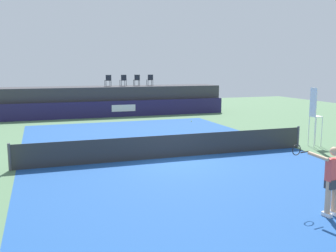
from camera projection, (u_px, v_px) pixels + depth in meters
ground_plane at (151, 144)px, 18.55m from camera, size 48.00×48.00×0.00m
court_inner at (172, 157)px, 15.74m from camera, size 12.00×22.00×0.00m
sponsor_wall at (112, 109)px, 28.28m from camera, size 18.00×0.22×1.20m
spectator_platform at (107, 100)px, 29.89m from camera, size 18.00×2.80×2.20m
spectator_chair_far_left at (108, 80)px, 29.78m from camera, size 0.47×0.47×0.89m
spectator_chair_left at (123, 80)px, 30.18m from camera, size 0.48×0.48×0.89m
spectator_chair_center at (137, 80)px, 30.62m from camera, size 0.44×0.44×0.89m
spectator_chair_right at (150, 79)px, 30.91m from camera, size 0.44×0.44×0.89m
umpire_chair at (314, 113)px, 17.74m from camera, size 0.45×0.45×2.76m
tennis_net at (172, 146)px, 15.67m from camera, size 12.40×0.02×0.95m
net_post_near at (9, 157)px, 13.69m from camera, size 0.10×0.10×1.00m
net_post_far at (298, 137)px, 17.64m from camera, size 0.10×0.10×1.00m
tennis_player at (331, 179)px, 9.47m from camera, size 0.83×1.12×1.77m
tennis_ball at (191, 121)px, 25.98m from camera, size 0.07×0.07×0.07m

